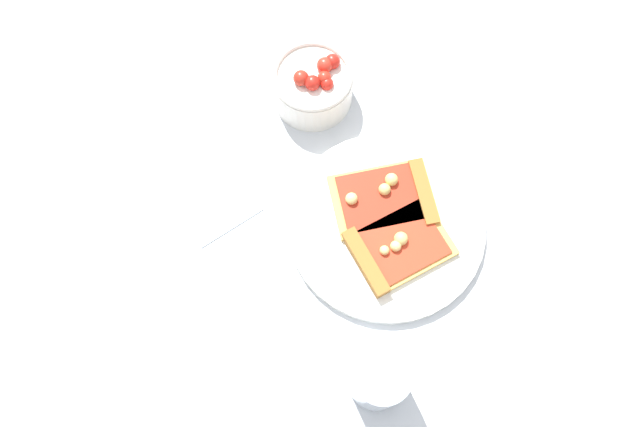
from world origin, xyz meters
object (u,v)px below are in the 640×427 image
(pizza_slice_far, at_px, (387,197))
(salad_bowl, at_px, (313,85))
(plate, at_px, (386,225))
(soda_glass, at_px, (379,378))
(pizza_slice_near, at_px, (393,248))
(paper_napkin, at_px, (213,199))

(pizza_slice_far, xyz_separation_m, salad_bowl, (0.03, -0.20, 0.01))
(plate, distance_m, soda_glass, 0.22)
(salad_bowl, height_order, soda_glass, soda_glass)
(pizza_slice_near, relative_size, paper_napkin, 1.28)
(paper_napkin, bearing_deg, soda_glass, 107.90)
(salad_bowl, distance_m, paper_napkin, 0.22)
(pizza_slice_far, height_order, salad_bowl, salad_bowl)
(pizza_slice_near, xyz_separation_m, paper_napkin, (0.20, -0.17, -0.02))
(pizza_slice_near, bearing_deg, paper_napkin, -40.89)
(pizza_slice_far, height_order, paper_napkin, pizza_slice_far)
(plate, relative_size, pizza_slice_far, 1.77)
(plate, bearing_deg, pizza_slice_near, 77.76)
(plate, bearing_deg, soda_glass, 60.95)
(pizza_slice_near, bearing_deg, pizza_slice_far, -109.04)
(soda_glass, xyz_separation_m, paper_napkin, (0.10, -0.32, -0.05))
(pizza_slice_near, distance_m, salad_bowl, 0.27)
(plate, distance_m, pizza_slice_near, 0.04)
(plate, bearing_deg, salad_bowl, -87.29)
(pizza_slice_near, relative_size, salad_bowl, 1.16)
(plate, xyz_separation_m, paper_napkin, (0.21, -0.14, -0.01))
(pizza_slice_far, bearing_deg, pizza_slice_near, 70.96)
(salad_bowl, bearing_deg, paper_napkin, 25.72)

